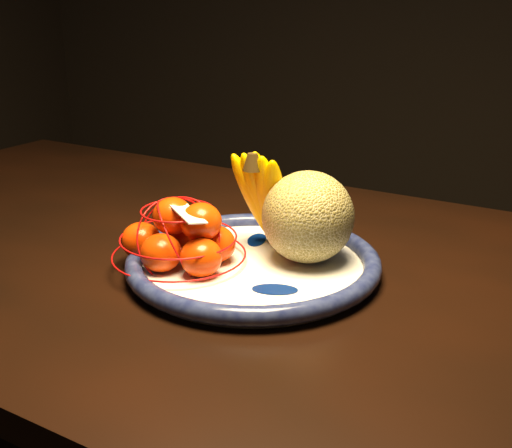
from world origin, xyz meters
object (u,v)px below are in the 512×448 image
at_px(dining_table, 149,278).
at_px(mandarin_bag, 181,239).
at_px(banana_bunch, 264,195).
at_px(cantaloupe, 308,217).
at_px(fruit_bowl, 253,263).

bearing_deg(dining_table, mandarin_bag, -32.15).
bearing_deg(dining_table, banana_bunch, 7.19).
relative_size(cantaloupe, mandarin_bag, 0.54).
distance_m(cantaloupe, banana_bunch, 0.08).
xyz_separation_m(dining_table, banana_bunch, (0.21, -0.00, 0.17)).
xyz_separation_m(dining_table, fruit_bowl, (0.22, -0.07, 0.09)).
xyz_separation_m(dining_table, mandarin_bag, (0.13, -0.10, 0.13)).
xyz_separation_m(fruit_bowl, mandarin_bag, (-0.09, -0.04, 0.04)).
bearing_deg(banana_bunch, cantaloupe, -5.55).
distance_m(dining_table, mandarin_bag, 0.21).
bearing_deg(fruit_bowl, cantaloupe, 31.63).
bearing_deg(cantaloupe, mandarin_bag, -153.97).
height_order(fruit_bowl, banana_bunch, banana_bunch).
xyz_separation_m(fruit_bowl, cantaloupe, (0.07, 0.04, 0.07)).
bearing_deg(banana_bunch, dining_table, -168.48).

